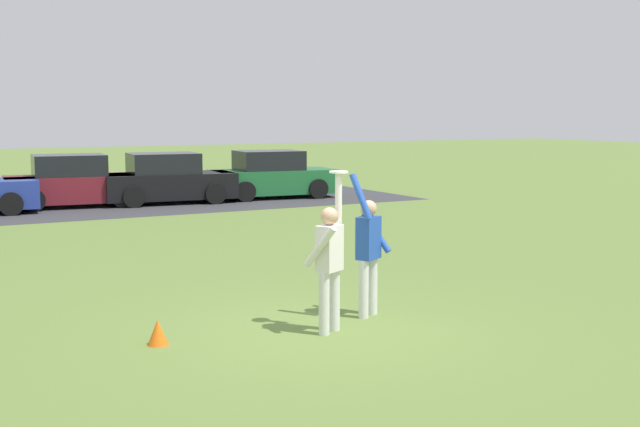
# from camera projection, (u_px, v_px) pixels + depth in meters

# --- Properties ---
(ground_plane) EXTENTS (120.00, 120.00, 0.00)m
(ground_plane) POSITION_uv_depth(u_px,v_px,m) (324.00, 330.00, 10.90)
(ground_plane) COLOR olive
(person_catcher) EXTENTS (0.58, 0.52, 2.08)m
(person_catcher) POSITION_uv_depth(u_px,v_px,m) (329.00, 259.00, 10.68)
(person_catcher) COLOR silver
(person_catcher) RESTS_ON ground_plane
(person_defender) EXTENTS (0.65, 0.61, 2.04)m
(person_defender) POSITION_uv_depth(u_px,v_px,m) (368.00, 248.00, 11.55)
(person_defender) COLOR silver
(person_defender) RESTS_ON ground_plane
(frisbee_disc) EXTENTS (0.25, 0.25, 0.02)m
(frisbee_disc) POSITION_uv_depth(u_px,v_px,m) (339.00, 172.00, 10.73)
(frisbee_disc) COLOR white
(frisbee_disc) RESTS_ON person_catcher
(parked_car_maroon) EXTENTS (4.26, 2.36, 1.59)m
(parked_car_maroon) POSITION_uv_depth(u_px,v_px,m) (74.00, 183.00, 25.17)
(parked_car_maroon) COLOR maroon
(parked_car_maroon) RESTS_ON ground_plane
(parked_car_black) EXTENTS (4.26, 2.36, 1.59)m
(parked_car_black) POSITION_uv_depth(u_px,v_px,m) (167.00, 180.00, 26.13)
(parked_car_black) COLOR black
(parked_car_black) RESTS_ON ground_plane
(parked_car_green) EXTENTS (4.26, 2.36, 1.59)m
(parked_car_green) POSITION_uv_depth(u_px,v_px,m) (272.00, 176.00, 27.79)
(parked_car_green) COLOR #1E6633
(parked_car_green) RESTS_ON ground_plane
(parking_strip) EXTENTS (18.50, 6.40, 0.01)m
(parking_strip) POSITION_uv_depth(u_px,v_px,m) (127.00, 205.00, 25.70)
(parking_strip) COLOR #38383D
(parking_strip) RESTS_ON ground_plane
(field_cone_orange) EXTENTS (0.26, 0.26, 0.32)m
(field_cone_orange) POSITION_uv_depth(u_px,v_px,m) (158.00, 332.00, 10.20)
(field_cone_orange) COLOR orange
(field_cone_orange) RESTS_ON ground_plane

